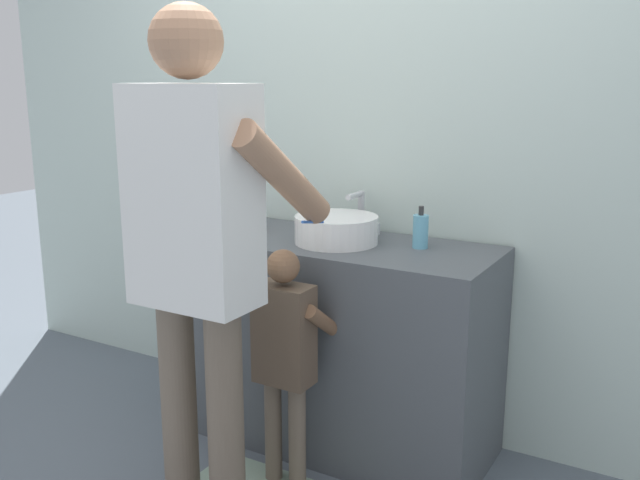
{
  "coord_description": "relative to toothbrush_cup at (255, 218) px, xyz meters",
  "views": [
    {
      "loc": [
        1.31,
        -2.11,
        1.52
      ],
      "look_at": [
        0.0,
        0.15,
        0.91
      ],
      "focal_mm": 39.25,
      "sensor_mm": 36.0,
      "label": 1
    }
  ],
  "objects": [
    {
      "name": "ground_plane",
      "position": [
        0.42,
        -0.31,
        -0.93
      ],
      "size": [
        14.0,
        14.0,
        0.0
      ],
      "primitive_type": "plane",
      "color": "slate"
    },
    {
      "name": "back_wall",
      "position": [
        0.42,
        0.31,
        0.42
      ],
      "size": [
        4.4,
        0.08,
        2.7
      ],
      "color": "silver",
      "rests_on": "ground"
    },
    {
      "name": "vanity_cabinet",
      "position": [
        0.42,
        -0.01,
        -0.49
      ],
      "size": [
        1.28,
        0.54,
        0.87
      ],
      "primitive_type": "cube",
      "color": "#4C5156",
      "rests_on": "ground"
    },
    {
      "name": "sink_basin",
      "position": [
        0.42,
        -0.03,
        0.0
      ],
      "size": [
        0.33,
        0.33,
        0.11
      ],
      "color": "white",
      "rests_on": "vanity_cabinet"
    },
    {
      "name": "faucet",
      "position": [
        0.42,
        0.17,
        0.03
      ],
      "size": [
        0.18,
        0.14,
        0.18
      ],
      "color": "#B7BABF",
      "rests_on": "vanity_cabinet"
    },
    {
      "name": "toothbrush_cup",
      "position": [
        0.0,
        0.0,
        0.0
      ],
      "size": [
        0.07,
        0.07,
        0.21
      ],
      "color": "#D86666",
      "rests_on": "vanity_cabinet"
    },
    {
      "name": "soap_bottle",
      "position": [
        0.74,
        0.06,
        0.01
      ],
      "size": [
        0.06,
        0.06,
        0.17
      ],
      "color": "#66B2D1",
      "rests_on": "vanity_cabinet"
    },
    {
      "name": "child_toddler",
      "position": [
        0.42,
        -0.42,
        -0.37
      ],
      "size": [
        0.29,
        0.29,
        0.93
      ],
      "color": "#6B5B4C",
      "rests_on": "ground"
    },
    {
      "name": "adult_parent",
      "position": [
        0.3,
        -0.73,
        0.12
      ],
      "size": [
        0.54,
        0.57,
        1.74
      ],
      "color": "#6B5B4C",
      "rests_on": "ground"
    }
  ]
}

